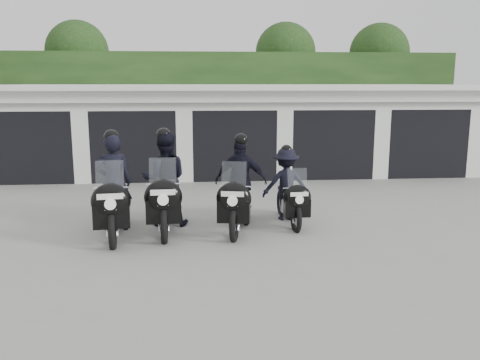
{
  "coord_description": "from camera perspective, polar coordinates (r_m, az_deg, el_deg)",
  "views": [
    {
      "loc": [
        -1.15,
        -10.1,
        3.03
      ],
      "look_at": [
        -0.29,
        0.18,
        1.05
      ],
      "focal_mm": 38.0,
      "sensor_mm": 36.0,
      "label": 1
    }
  ],
  "objects": [
    {
      "name": "police_bike_c",
      "position": [
        10.7,
        -0.01,
        -0.81
      ],
      "size": [
        1.22,
        2.33,
        2.05
      ],
      "rotation": [
        0.0,
        0.0,
        -0.2
      ],
      "color": "black",
      "rests_on": "ground"
    },
    {
      "name": "background_vegetation",
      "position": [
        23.07,
        -1.03,
        10.23
      ],
      "size": [
        20.0,
        3.9,
        5.8
      ],
      "color": "#193312",
      "rests_on": "ground"
    },
    {
      "name": "garage_block",
      "position": [
        18.26,
        -1.17,
        5.83
      ],
      "size": [
        16.4,
        6.8,
        2.96
      ],
      "color": "silver",
      "rests_on": "ground"
    },
    {
      "name": "ground",
      "position": [
        10.61,
        1.63,
        -5.74
      ],
      "size": [
        80.0,
        80.0,
        0.0
      ],
      "primitive_type": "plane",
      "color": "gray",
      "rests_on": "ground"
    },
    {
      "name": "police_bike_d",
      "position": [
        11.23,
        5.35,
        -0.93
      ],
      "size": [
        1.08,
        2.0,
        1.74
      ],
      "rotation": [
        0.0,
        0.0,
        0.06
      ],
      "color": "black",
      "rests_on": "ground"
    },
    {
      "name": "police_bike_b",
      "position": [
        10.75,
        -8.47,
        -0.61
      ],
      "size": [
        1.01,
        2.49,
        2.17
      ],
      "rotation": [
        0.0,
        0.0,
        0.04
      ],
      "color": "black",
      "rests_on": "ground"
    },
    {
      "name": "police_bike_a",
      "position": [
        10.49,
        -14.06,
        -1.42
      ],
      "size": [
        0.92,
        2.49,
        2.17
      ],
      "rotation": [
        0.0,
        0.0,
        0.11
      ],
      "color": "black",
      "rests_on": "ground"
    }
  ]
}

